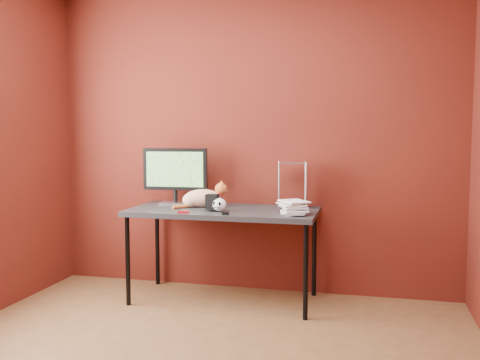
% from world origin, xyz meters
% --- Properties ---
extents(room, '(3.52, 3.52, 2.61)m').
position_xyz_m(room, '(0.00, 0.00, 1.45)').
color(room, brown).
rests_on(room, ground).
extents(desk, '(1.50, 0.70, 0.75)m').
position_xyz_m(desk, '(-0.15, 1.37, 0.70)').
color(desk, black).
rests_on(desk, ground).
extents(monitor, '(0.55, 0.20, 0.48)m').
position_xyz_m(monitor, '(-0.62, 1.53, 1.02)').
color(monitor, '#ABABB0').
rests_on(monitor, desk).
extents(cat, '(0.39, 0.32, 0.22)m').
position_xyz_m(cat, '(-0.35, 1.44, 0.82)').
color(cat, orange).
rests_on(cat, desk).
extents(skull_mug, '(0.11, 0.11, 0.10)m').
position_xyz_m(skull_mug, '(-0.14, 1.23, 0.80)').
color(skull_mug, white).
rests_on(skull_mug, desk).
extents(speaker, '(0.11, 0.11, 0.13)m').
position_xyz_m(speaker, '(-0.21, 1.25, 0.81)').
color(speaker, black).
rests_on(speaker, desk).
extents(book_stack, '(0.27, 0.29, 1.16)m').
position_xyz_m(book_stack, '(0.36, 1.21, 1.33)').
color(book_stack, beige).
rests_on(book_stack, desk).
extents(wire_rack, '(0.24, 0.21, 0.37)m').
position_xyz_m(wire_rack, '(0.37, 1.58, 0.94)').
color(wire_rack, '#ABABB0').
rests_on(wire_rack, desk).
extents(pocket_knife, '(0.09, 0.05, 0.02)m').
position_xyz_m(pocket_knife, '(-0.39, 1.08, 0.76)').
color(pocket_knife, '#A70C19').
rests_on(pocket_knife, desk).
extents(black_gadget, '(0.05, 0.03, 0.02)m').
position_xyz_m(black_gadget, '(-0.05, 1.08, 0.76)').
color(black_gadget, black).
rests_on(black_gadget, desk).
extents(washer, '(0.05, 0.05, 0.00)m').
position_xyz_m(washer, '(-0.42, 1.16, 0.75)').
color(washer, '#ABABB0').
rests_on(washer, desk).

